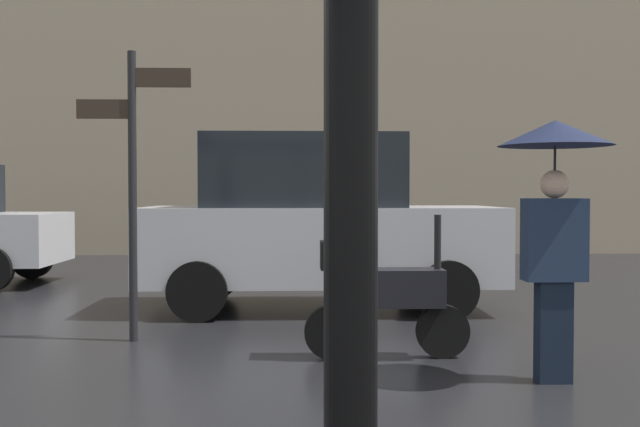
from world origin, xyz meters
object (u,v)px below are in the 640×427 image
Objects in this scene: parked_scooter at (382,294)px; street_signpost at (133,165)px; pedestrian_with_umbrella at (555,187)px; parked_car_left at (315,223)px.

parked_scooter is 2.68m from street_signpost.
pedestrian_with_umbrella is 0.46× the size of parked_car_left.
pedestrian_with_umbrella is 3.85m from street_signpost.
parked_scooter is at bearing -19.50° from street_signpost.
parked_scooter is at bearing 125.26° from pedestrian_with_umbrella.
pedestrian_with_umbrella is at bearing -25.02° from street_signpost.
street_signpost is at bearing 134.54° from pedestrian_with_umbrella.
pedestrian_with_umbrella is at bearing -55.15° from parked_scooter.
pedestrian_with_umbrella is 0.71× the size of street_signpost.
street_signpost is at bearing 139.64° from parked_scooter.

